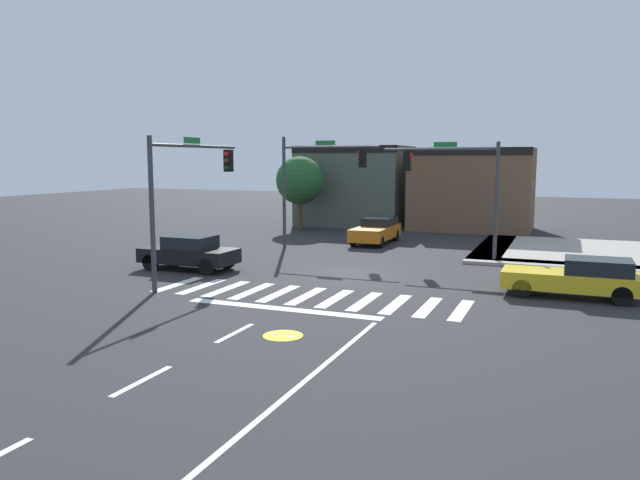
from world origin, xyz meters
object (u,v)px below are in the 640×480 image
at_px(traffic_signal_southwest, 189,180).
at_px(roadside_tree, 300,181).
at_px(car_yellow, 578,277).
at_px(traffic_signal_northeast, 455,177).
at_px(car_orange, 376,230).
at_px(traffic_signal_northwest, 317,173).
at_px(car_black, 189,252).

relative_size(traffic_signal_southwest, roadside_tree, 1.19).
bearing_deg(car_yellow, traffic_signal_southwest, 10.08).
xyz_separation_m(traffic_signal_northeast, roadside_tree, (-11.87, 8.61, -0.58)).
xyz_separation_m(traffic_signal_southwest, car_yellow, (14.20, 2.52, -3.29)).
relative_size(traffic_signal_northeast, car_orange, 1.22).
height_order(traffic_signal_northwest, roadside_tree, traffic_signal_northwest).
distance_m(car_black, car_yellow, 15.70).
bearing_deg(traffic_signal_southwest, roadside_tree, 10.13).
height_order(car_orange, roadside_tree, roadside_tree).
xyz_separation_m(traffic_signal_northeast, car_orange, (-5.13, 4.32, -3.21)).
bearing_deg(traffic_signal_northwest, traffic_signal_northeast, -4.79).
height_order(traffic_signal_northwest, car_black, traffic_signal_northwest).
distance_m(car_black, roadside_tree, 15.92).
distance_m(traffic_signal_northeast, car_black, 12.79).
distance_m(traffic_signal_northwest, roadside_tree, 9.25).
bearing_deg(roadside_tree, traffic_signal_northwest, -60.18).
relative_size(traffic_signal_southwest, car_black, 1.41).
xyz_separation_m(traffic_signal_northwest, roadside_tree, (-4.58, 8.00, -0.72)).
height_order(traffic_signal_northwest, traffic_signal_northeast, traffic_signal_northwest).
bearing_deg(car_orange, car_black, -24.15).
bearing_deg(traffic_signal_northeast, traffic_signal_northwest, -4.79).
relative_size(car_black, car_orange, 0.92).
distance_m(car_yellow, car_orange, 15.18).
xyz_separation_m(traffic_signal_northeast, car_black, (-10.21, -7.00, -3.20)).
height_order(car_black, car_orange, car_black).
xyz_separation_m(car_yellow, roadside_tree, (-17.36, 15.13, 2.66)).
relative_size(traffic_signal_northwest, car_black, 1.42).
bearing_deg(car_orange, roadside_tree, -122.46).
relative_size(car_yellow, roadside_tree, 0.92).
xyz_separation_m(traffic_signal_southwest, car_orange, (3.59, 13.37, -3.26)).
bearing_deg(traffic_signal_northwest, car_black, -111.00).
bearing_deg(traffic_signal_southwest, car_yellow, -79.92).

